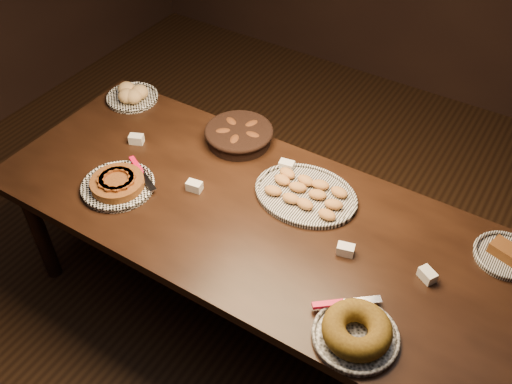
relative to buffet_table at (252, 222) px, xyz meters
The scene contains 9 objects.
ground 0.68m from the buffet_table, ahead, with size 5.00×5.00×0.00m, color black.
buffet_table is the anchor object (origin of this frame).
apple_tart_plate 0.64m from the buffet_table, 161.43° to the right, with size 0.34×0.35×0.06m.
madeleine_platter 0.28m from the buffet_table, 51.96° to the left, with size 0.48×0.39×0.05m.
bundt_cake_plate 0.76m from the buffet_table, 27.56° to the right, with size 0.36×0.37×0.10m.
croissant_basket 0.51m from the buffet_table, 129.68° to the left, with size 0.34×0.34×0.09m.
bread_roll_plate 1.09m from the buffet_table, 159.77° to the left, with size 0.29×0.29×0.09m.
loaf_plate 1.07m from the buffet_table, 17.56° to the left, with size 0.26×0.26×0.06m.
tent_cards 0.14m from the buffet_table, 66.51° to the left, with size 1.62×0.41×0.04m.
Camera 1 is at (0.96, -1.49, 2.54)m, focal length 40.00 mm.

